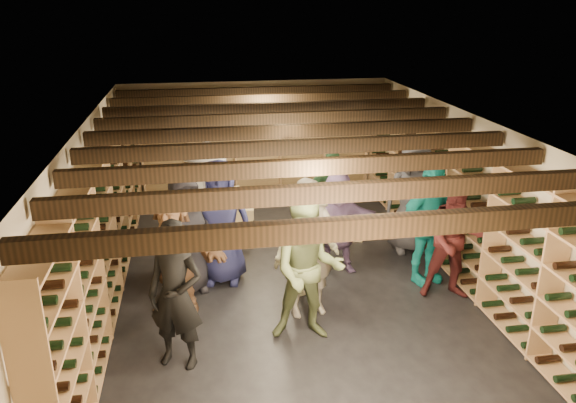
% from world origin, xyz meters
% --- Properties ---
extents(ground, '(8.00, 8.00, 0.00)m').
position_xyz_m(ground, '(0.00, 0.00, 0.00)').
color(ground, black).
rests_on(ground, ground).
extents(walls, '(5.52, 8.02, 2.40)m').
position_xyz_m(walls, '(0.00, 0.00, 1.20)').
color(walls, beige).
rests_on(walls, ground).
extents(ceiling, '(5.50, 8.00, 0.01)m').
position_xyz_m(ceiling, '(0.00, 0.00, 2.40)').
color(ceiling, beige).
rests_on(ceiling, walls).
extents(ceiling_joists, '(5.40, 7.12, 0.18)m').
position_xyz_m(ceiling_joists, '(0.00, 0.00, 2.26)').
color(ceiling_joists, black).
rests_on(ceiling_joists, ground).
extents(wine_rack_left, '(0.32, 7.50, 2.15)m').
position_xyz_m(wine_rack_left, '(-2.57, 0.00, 1.08)').
color(wine_rack_left, '#AD7B54').
rests_on(wine_rack_left, ground).
extents(wine_rack_right, '(0.32, 7.50, 2.15)m').
position_xyz_m(wine_rack_right, '(2.57, 0.00, 1.08)').
color(wine_rack_right, '#AD7B54').
rests_on(wine_rack_right, ground).
extents(wine_rack_back, '(4.70, 0.30, 2.15)m').
position_xyz_m(wine_rack_back, '(0.00, 3.83, 1.07)').
color(wine_rack_back, '#AD7B54').
rests_on(wine_rack_back, ground).
extents(crate_stack_left, '(0.52, 0.35, 0.68)m').
position_xyz_m(crate_stack_left, '(-0.63, 1.30, 0.34)').
color(crate_stack_left, tan).
rests_on(crate_stack_left, ground).
extents(crate_stack_right, '(0.57, 0.45, 0.68)m').
position_xyz_m(crate_stack_right, '(-0.73, 2.25, 0.34)').
color(crate_stack_right, tan).
rests_on(crate_stack_right, ground).
extents(crate_loose, '(0.59, 0.49, 0.17)m').
position_xyz_m(crate_loose, '(1.32, 1.30, 0.09)').
color(crate_loose, tan).
rests_on(crate_loose, ground).
extents(person_0, '(0.99, 0.80, 1.76)m').
position_xyz_m(person_0, '(-1.47, -0.15, 0.88)').
color(person_0, black).
rests_on(person_0, ground).
extents(person_1, '(0.76, 0.64, 1.76)m').
position_xyz_m(person_1, '(-1.58, -1.88, 0.88)').
color(person_1, black).
rests_on(person_1, ground).
extents(person_2, '(0.98, 0.82, 1.82)m').
position_xyz_m(person_2, '(-0.01, -1.58, 0.91)').
color(person_2, '#515D37').
rests_on(person_2, ground).
extents(person_3, '(1.15, 0.86, 1.59)m').
position_xyz_m(person_3, '(0.18, -0.49, 0.79)').
color(person_3, '#C0C095').
rests_on(person_3, ground).
extents(person_4, '(1.18, 0.82, 1.86)m').
position_xyz_m(person_4, '(1.99, -0.44, 0.93)').
color(person_4, '#128883').
rests_on(person_4, ground).
extents(person_5, '(1.63, 1.03, 1.68)m').
position_xyz_m(person_5, '(-1.63, -0.67, 0.84)').
color(person_5, brown).
rests_on(person_5, ground).
extents(person_6, '(1.00, 0.73, 1.87)m').
position_xyz_m(person_6, '(-0.97, 0.08, 0.94)').
color(person_6, '#1F224E').
rests_on(person_6, ground).
extents(person_7, '(0.76, 0.57, 1.88)m').
position_xyz_m(person_7, '(0.12, -1.04, 0.94)').
color(person_7, gray).
rests_on(person_7, ground).
extents(person_8, '(0.98, 0.84, 1.76)m').
position_xyz_m(person_8, '(2.18, -0.95, 0.88)').
color(person_8, '#451718').
rests_on(person_8, ground).
extents(person_9, '(1.40, 1.13, 1.89)m').
position_xyz_m(person_9, '(-1.14, 1.03, 0.95)').
color(person_9, '#BAB4AA').
rests_on(person_9, ground).
extents(person_10, '(1.00, 0.56, 1.61)m').
position_xyz_m(person_10, '(0.96, 1.30, 0.80)').
color(person_10, '#274F2E').
rests_on(person_10, ground).
extents(person_11, '(1.52, 0.68, 1.58)m').
position_xyz_m(person_11, '(0.79, 0.14, 0.79)').
color(person_11, slate).
rests_on(person_11, ground).
extents(person_12, '(0.96, 0.66, 1.90)m').
position_xyz_m(person_12, '(2.18, 0.66, 0.95)').
color(person_12, '#37373D').
rests_on(person_12, ground).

